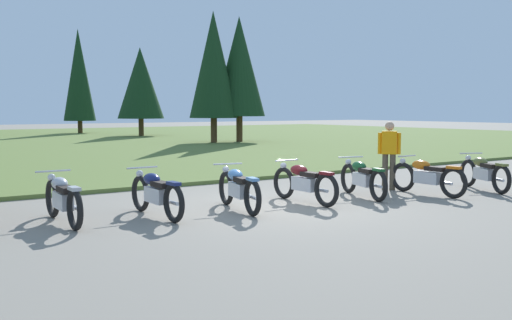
{
  "coord_description": "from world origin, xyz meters",
  "views": [
    {
      "loc": [
        -6.9,
        -9.51,
        1.97
      ],
      "look_at": [
        0.0,
        0.6,
        0.9
      ],
      "focal_mm": 40.84,
      "sensor_mm": 36.0,
      "label": 1
    }
  ],
  "objects_px": {
    "motorcycle_navy": "(156,193)",
    "motorcycle_maroon": "(304,182)",
    "motorcycle_olive": "(484,172)",
    "rider_in_hivis_vest": "(389,151)",
    "motorcycle_silver": "(63,198)",
    "motorcycle_sky_blue": "(238,188)",
    "motorcycle_british_green": "(363,178)",
    "motorcycle_orange": "(427,176)"
  },
  "relations": [
    {
      "from": "motorcycle_silver",
      "to": "motorcycle_navy",
      "type": "height_order",
      "value": "same"
    },
    {
      "from": "motorcycle_navy",
      "to": "motorcycle_maroon",
      "type": "bearing_deg",
      "value": -4.98
    },
    {
      "from": "motorcycle_olive",
      "to": "motorcycle_sky_blue",
      "type": "bearing_deg",
      "value": 171.26
    },
    {
      "from": "motorcycle_olive",
      "to": "motorcycle_orange",
      "type": "bearing_deg",
      "value": 171.01
    },
    {
      "from": "motorcycle_sky_blue",
      "to": "motorcycle_maroon",
      "type": "distance_m",
      "value": 1.63
    },
    {
      "from": "motorcycle_silver",
      "to": "motorcycle_british_green",
      "type": "distance_m",
      "value": 6.47
    },
    {
      "from": "motorcycle_silver",
      "to": "motorcycle_olive",
      "type": "height_order",
      "value": "same"
    },
    {
      "from": "motorcycle_silver",
      "to": "motorcycle_sky_blue",
      "type": "xyz_separation_m",
      "value": [
        3.22,
        -0.58,
        0.0
      ]
    },
    {
      "from": "motorcycle_navy",
      "to": "motorcycle_british_green",
      "type": "relative_size",
      "value": 1.03
    },
    {
      "from": "motorcycle_navy",
      "to": "rider_in_hivis_vest",
      "type": "distance_m",
      "value": 6.23
    },
    {
      "from": "motorcycle_maroon",
      "to": "rider_in_hivis_vest",
      "type": "xyz_separation_m",
      "value": [
        2.96,
        0.37,
        0.51
      ]
    },
    {
      "from": "motorcycle_orange",
      "to": "motorcycle_british_green",
      "type": "bearing_deg",
      "value": 159.01
    },
    {
      "from": "motorcycle_sky_blue",
      "to": "motorcycle_olive",
      "type": "xyz_separation_m",
      "value": [
        6.46,
        -0.99,
        0.0
      ]
    },
    {
      "from": "motorcycle_british_green",
      "to": "motorcycle_orange",
      "type": "relative_size",
      "value": 0.97
    },
    {
      "from": "motorcycle_navy",
      "to": "motorcycle_sky_blue",
      "type": "distance_m",
      "value": 1.64
    },
    {
      "from": "motorcycle_sky_blue",
      "to": "rider_in_hivis_vest",
      "type": "height_order",
      "value": "rider_in_hivis_vest"
    },
    {
      "from": "motorcycle_silver",
      "to": "motorcycle_orange",
      "type": "bearing_deg",
      "value": -9.31
    },
    {
      "from": "motorcycle_sky_blue",
      "to": "motorcycle_maroon",
      "type": "xyz_separation_m",
      "value": [
        1.63,
        -0.01,
        0.0
      ]
    },
    {
      "from": "motorcycle_silver",
      "to": "motorcycle_navy",
      "type": "xyz_separation_m",
      "value": [
        1.6,
        -0.32,
        0.0
      ]
    },
    {
      "from": "motorcycle_maroon",
      "to": "motorcycle_british_green",
      "type": "relative_size",
      "value": 1.03
    },
    {
      "from": "motorcycle_silver",
      "to": "motorcycle_british_green",
      "type": "bearing_deg",
      "value": -6.46
    },
    {
      "from": "motorcycle_sky_blue",
      "to": "rider_in_hivis_vest",
      "type": "relative_size",
      "value": 1.25
    },
    {
      "from": "motorcycle_maroon",
      "to": "motorcycle_british_green",
      "type": "height_order",
      "value": "same"
    },
    {
      "from": "motorcycle_olive",
      "to": "rider_in_hivis_vest",
      "type": "distance_m",
      "value": 2.36
    },
    {
      "from": "motorcycle_silver",
      "to": "motorcycle_maroon",
      "type": "xyz_separation_m",
      "value": [
        4.85,
        -0.6,
        0.0
      ]
    },
    {
      "from": "motorcycle_olive",
      "to": "motorcycle_navy",
      "type": "bearing_deg",
      "value": 171.12
    },
    {
      "from": "motorcycle_orange",
      "to": "motorcycle_maroon",
      "type": "bearing_deg",
      "value": 167.15
    },
    {
      "from": "motorcycle_silver",
      "to": "motorcycle_maroon",
      "type": "relative_size",
      "value": 1.0
    },
    {
      "from": "motorcycle_navy",
      "to": "motorcycle_british_green",
      "type": "bearing_deg",
      "value": -4.89
    },
    {
      "from": "motorcycle_british_green",
      "to": "motorcycle_olive",
      "type": "height_order",
      "value": "same"
    },
    {
      "from": "rider_in_hivis_vest",
      "to": "motorcycle_british_green",
      "type": "bearing_deg",
      "value": -160.12
    },
    {
      "from": "motorcycle_navy",
      "to": "motorcycle_orange",
      "type": "xyz_separation_m",
      "value": [
        6.32,
        -0.98,
        0.0
      ]
    },
    {
      "from": "motorcycle_silver",
      "to": "motorcycle_british_green",
      "type": "height_order",
      "value": "same"
    },
    {
      "from": "motorcycle_navy",
      "to": "motorcycle_british_green",
      "type": "distance_m",
      "value": 4.85
    },
    {
      "from": "motorcycle_british_green",
      "to": "rider_in_hivis_vest",
      "type": "height_order",
      "value": "rider_in_hivis_vest"
    },
    {
      "from": "motorcycle_navy",
      "to": "rider_in_hivis_vest",
      "type": "height_order",
      "value": "rider_in_hivis_vest"
    },
    {
      "from": "motorcycle_navy",
      "to": "motorcycle_british_green",
      "type": "height_order",
      "value": "same"
    },
    {
      "from": "motorcycle_navy",
      "to": "rider_in_hivis_vest",
      "type": "relative_size",
      "value": 1.26
    },
    {
      "from": "motorcycle_navy",
      "to": "motorcycle_olive",
      "type": "relative_size",
      "value": 1.07
    },
    {
      "from": "motorcycle_maroon",
      "to": "motorcycle_sky_blue",
      "type": "bearing_deg",
      "value": 179.49
    },
    {
      "from": "motorcycle_olive",
      "to": "rider_in_hivis_vest",
      "type": "bearing_deg",
      "value": 144.23
    },
    {
      "from": "motorcycle_navy",
      "to": "motorcycle_maroon",
      "type": "distance_m",
      "value": 3.26
    }
  ]
}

